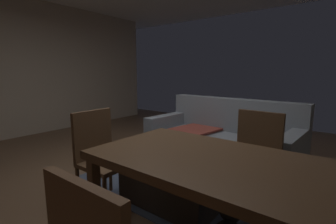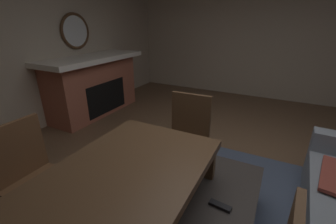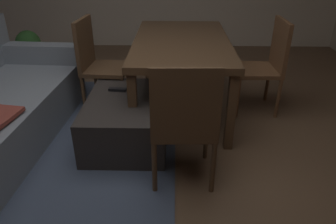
% 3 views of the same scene
% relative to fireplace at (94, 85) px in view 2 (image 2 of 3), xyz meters
% --- Properties ---
extents(floor, '(8.47, 8.47, 0.00)m').
position_rel_fireplace_xyz_m(floor, '(1.01, 2.78, -0.55)').
color(floor, brown).
extents(wall_back_fireplace_side, '(7.46, 0.12, 2.79)m').
position_rel_fireplace_xyz_m(wall_back_fireplace_side, '(1.01, -0.38, 0.85)').
color(wall_back_fireplace_side, '#B7A893').
rests_on(wall_back_fireplace_side, ground).
extents(wall_left, '(0.12, 6.72, 2.79)m').
position_rel_fireplace_xyz_m(wall_left, '(-2.52, 2.78, 0.85)').
color(wall_left, '#B7A893').
rests_on(wall_left, ground).
extents(fireplace, '(1.96, 0.76, 1.08)m').
position_rel_fireplace_xyz_m(fireplace, '(0.00, 0.00, 0.00)').
color(fireplace, '#9E5642').
rests_on(fireplace, ground).
extents(round_wall_mirror, '(0.61, 0.05, 0.61)m').
position_rel_fireplace_xyz_m(round_wall_mirror, '(0.00, -0.29, 0.93)').
color(round_wall_mirror, '#4C331E').
extents(ottoman_coffee_table, '(0.95, 0.68, 0.40)m').
position_rel_fireplace_xyz_m(ottoman_coffee_table, '(1.51, 2.73, -0.35)').
color(ottoman_coffee_table, '#2D2826').
rests_on(ottoman_coffee_table, ground).
extents(tv_remote, '(0.07, 0.16, 0.02)m').
position_rel_fireplace_xyz_m(tv_remote, '(1.68, 2.83, -0.14)').
color(tv_remote, black).
rests_on(tv_remote, ottoman_coffee_table).
extents(dining_table, '(1.63, 0.92, 0.74)m').
position_rel_fireplace_xyz_m(dining_table, '(2.15, 2.26, 0.12)').
color(dining_table, '#513823').
rests_on(dining_table, ground).
extents(dining_chair_south, '(0.45, 0.45, 0.93)m').
position_rel_fireplace_xyz_m(dining_chair_south, '(2.15, 1.40, -0.02)').
color(dining_chair_south, brown).
rests_on(dining_chair_south, ground).
extents(dining_chair_west, '(0.45, 0.45, 0.93)m').
position_rel_fireplace_xyz_m(dining_chair_west, '(0.94, 2.25, -0.02)').
color(dining_chair_west, '#513823').
rests_on(dining_chair_west, ground).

